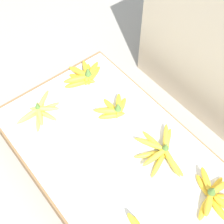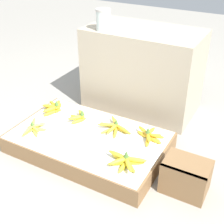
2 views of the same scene
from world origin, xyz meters
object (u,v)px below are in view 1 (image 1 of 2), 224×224
banana_bunch_middle_left (85,75)px  banana_bunch_middle_right (214,195)px  banana_bunch_middle_midleft (114,109)px  banana_bunch_front_left (40,111)px  banana_bunch_middle_midright (161,151)px

banana_bunch_middle_left → banana_bunch_middle_right: size_ratio=1.06×
banana_bunch_middle_midleft → banana_bunch_middle_right: bearing=3.7°
banana_bunch_front_left → banana_bunch_middle_left: bearing=98.3°
banana_bunch_middle_midleft → banana_bunch_middle_midright: bearing=3.1°
banana_bunch_front_left → banana_bunch_middle_midright: bearing=29.8°
banana_bunch_middle_left → banana_bunch_middle_midright: size_ratio=0.86×
banana_bunch_middle_right → banana_bunch_middle_midright: bearing=-175.6°
banana_bunch_middle_left → banana_bunch_middle_midright: banana_bunch_middle_left is taller
banana_bunch_middle_right → banana_bunch_middle_left: bearing=-178.6°
banana_bunch_front_left → banana_bunch_middle_right: 0.91m
banana_bunch_front_left → banana_bunch_middle_right: (0.85, 0.34, 0.01)m
banana_bunch_middle_midright → banana_bunch_middle_left: bearing=179.9°
banana_bunch_middle_midright → banana_bunch_middle_right: bearing=4.4°
banana_bunch_front_left → banana_bunch_middle_right: banana_bunch_middle_right is taller
banana_bunch_middle_midright → banana_bunch_middle_midleft: bearing=-176.9°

